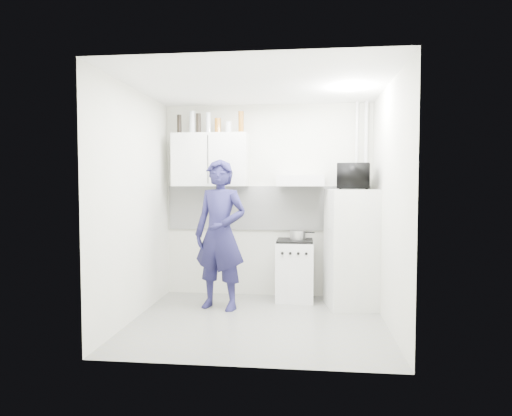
# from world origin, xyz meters

# --- Properties ---
(floor) EXTENTS (2.80, 2.80, 0.00)m
(floor) POSITION_xyz_m (0.00, 0.00, 0.00)
(floor) COLOR slate
(floor) RESTS_ON ground
(ceiling) EXTENTS (2.80, 2.80, 0.00)m
(ceiling) POSITION_xyz_m (0.00, 0.00, 2.60)
(ceiling) COLOR white
(ceiling) RESTS_ON wall_back
(wall_back) EXTENTS (2.80, 0.00, 2.80)m
(wall_back) POSITION_xyz_m (0.00, 1.25, 1.30)
(wall_back) COLOR beige
(wall_back) RESTS_ON floor
(wall_left) EXTENTS (0.00, 2.60, 2.60)m
(wall_left) POSITION_xyz_m (-1.40, 0.00, 1.30)
(wall_left) COLOR beige
(wall_left) RESTS_ON floor
(wall_right) EXTENTS (0.00, 2.60, 2.60)m
(wall_right) POSITION_xyz_m (1.40, 0.00, 1.30)
(wall_right) COLOR beige
(wall_right) RESTS_ON floor
(person) EXTENTS (0.76, 0.60, 1.83)m
(person) POSITION_xyz_m (-0.52, 0.51, 0.91)
(person) COLOR #1A1941
(person) RESTS_ON floor
(stove) EXTENTS (0.48, 0.48, 0.77)m
(stove) POSITION_xyz_m (0.38, 1.00, 0.39)
(stove) COLOR silver
(stove) RESTS_ON floor
(fridge) EXTENTS (0.70, 0.70, 1.46)m
(fridge) POSITION_xyz_m (1.10, 0.75, 0.73)
(fridge) COLOR white
(fridge) RESTS_ON floor
(stove_top) EXTENTS (0.46, 0.46, 0.03)m
(stove_top) POSITION_xyz_m (0.38, 1.00, 0.79)
(stove_top) COLOR black
(stove_top) RESTS_ON stove
(saucepan) EXTENTS (0.20, 0.20, 0.11)m
(saucepan) POSITION_xyz_m (0.42, 1.05, 0.86)
(saucepan) COLOR silver
(saucepan) RESTS_ON stove_top
(microwave) EXTENTS (0.60, 0.44, 0.31)m
(microwave) POSITION_xyz_m (1.10, 0.75, 1.62)
(microwave) COLOR black
(microwave) RESTS_ON fridge
(bottle_a) EXTENTS (0.06, 0.06, 0.26)m
(bottle_a) POSITION_xyz_m (-1.18, 1.07, 2.33)
(bottle_a) COLOR black
(bottle_a) RESTS_ON upper_cabinet
(bottle_b) EXTENTS (0.08, 0.08, 0.30)m
(bottle_b) POSITION_xyz_m (-1.00, 1.07, 2.35)
(bottle_b) COLOR #B2B7BC
(bottle_b) RESTS_ON upper_cabinet
(bottle_c) EXTENTS (0.06, 0.06, 0.27)m
(bottle_c) POSITION_xyz_m (-0.92, 1.07, 2.33)
(bottle_c) COLOR black
(bottle_c) RESTS_ON upper_cabinet
(bottle_d) EXTENTS (0.06, 0.06, 0.28)m
(bottle_d) POSITION_xyz_m (-0.78, 1.07, 2.34)
(bottle_d) COLOR #B2B7BC
(bottle_d) RESTS_ON upper_cabinet
(canister_a) EXTENTS (0.08, 0.08, 0.20)m
(canister_a) POSITION_xyz_m (-0.65, 1.07, 2.30)
(canister_a) COLOR brown
(canister_a) RESTS_ON upper_cabinet
(canister_b) EXTENTS (0.08, 0.08, 0.15)m
(canister_b) POSITION_xyz_m (-0.51, 1.07, 2.28)
(canister_b) COLOR #B2B7BC
(canister_b) RESTS_ON upper_cabinet
(bottle_e) EXTENTS (0.07, 0.07, 0.29)m
(bottle_e) POSITION_xyz_m (-0.34, 1.07, 2.34)
(bottle_e) COLOR brown
(bottle_e) RESTS_ON upper_cabinet
(upper_cabinet) EXTENTS (1.00, 0.35, 0.70)m
(upper_cabinet) POSITION_xyz_m (-0.75, 1.07, 1.85)
(upper_cabinet) COLOR white
(upper_cabinet) RESTS_ON wall_back
(range_hood) EXTENTS (0.60, 0.50, 0.14)m
(range_hood) POSITION_xyz_m (0.45, 1.00, 1.57)
(range_hood) COLOR silver
(range_hood) RESTS_ON wall_back
(backsplash) EXTENTS (2.74, 0.03, 0.60)m
(backsplash) POSITION_xyz_m (0.00, 1.24, 1.20)
(backsplash) COLOR white
(backsplash) RESTS_ON wall_back
(pipe_a) EXTENTS (0.05, 0.05, 2.60)m
(pipe_a) POSITION_xyz_m (1.30, 1.17, 1.30)
(pipe_a) COLOR silver
(pipe_a) RESTS_ON floor
(pipe_b) EXTENTS (0.04, 0.04, 2.60)m
(pipe_b) POSITION_xyz_m (1.18, 1.17, 1.30)
(pipe_b) COLOR silver
(pipe_b) RESTS_ON floor
(ceiling_spot_fixture) EXTENTS (0.10, 0.10, 0.02)m
(ceiling_spot_fixture) POSITION_xyz_m (1.00, 0.20, 2.57)
(ceiling_spot_fixture) COLOR white
(ceiling_spot_fixture) RESTS_ON ceiling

